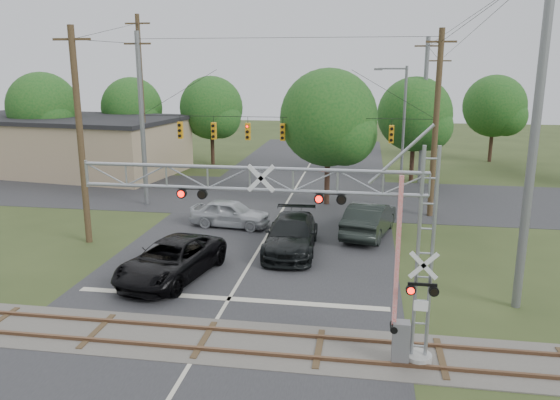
% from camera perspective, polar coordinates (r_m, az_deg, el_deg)
% --- Properties ---
extents(ground, '(160.00, 160.00, 0.00)m').
position_cam_1_polar(ground, '(18.15, -9.81, -17.24)').
color(ground, '#2F3C1B').
rests_on(ground, ground).
extents(road_main, '(14.00, 90.00, 0.02)m').
position_cam_1_polar(road_main, '(26.87, -2.98, -6.42)').
color(road_main, '#2A2B2D').
rests_on(road_main, ground).
extents(road_cross, '(90.00, 12.00, 0.02)m').
position_cam_1_polar(road_cross, '(40.10, 1.15, 0.44)').
color(road_cross, '#2A2B2D').
rests_on(road_cross, ground).
extents(railroad_track, '(90.00, 3.20, 0.17)m').
position_cam_1_polar(railroad_track, '(19.78, -7.92, -14.27)').
color(railroad_track, '#4F4A44').
rests_on(railroad_track, ground).
extents(crossing_gantry, '(11.45, 0.90, 7.05)m').
position_cam_1_polar(crossing_gantry, '(17.07, 3.89, -2.86)').
color(crossing_gantry, gray).
rests_on(crossing_gantry, ground).
extents(traffic_signal_span, '(19.34, 0.36, 11.50)m').
position_cam_1_polar(traffic_signal_span, '(35.12, 1.72, 7.83)').
color(traffic_signal_span, slate).
rests_on(traffic_signal_span, ground).
extents(pickup_black, '(4.05, 6.66, 1.73)m').
position_cam_1_polar(pickup_black, '(25.04, -11.31, -6.15)').
color(pickup_black, black).
rests_on(pickup_black, ground).
extents(car_dark, '(2.73, 6.28, 1.80)m').
position_cam_1_polar(car_dark, '(28.01, 1.18, -3.63)').
color(car_dark, black).
rests_on(car_dark, ground).
extents(sedan_silver, '(4.95, 2.45, 1.62)m').
position_cam_1_polar(sedan_silver, '(32.49, -5.21, -1.38)').
color(sedan_silver, '#A7ABAF').
rests_on(sedan_silver, ground).
extents(suv_dark, '(3.23, 6.03, 1.89)m').
position_cam_1_polar(suv_dark, '(31.09, 9.32, -1.95)').
color(suv_dark, black).
rests_on(suv_dark, ground).
extents(commercial_building, '(22.25, 13.44, 4.92)m').
position_cam_1_polar(commercial_building, '(53.10, -21.72, 5.46)').
color(commercial_building, tan).
rests_on(commercial_building, ground).
extents(streetlight, '(2.49, 0.26, 9.32)m').
position_cam_1_polar(streetlight, '(42.56, 12.57, 7.99)').
color(streetlight, slate).
rests_on(streetlight, ground).
extents(utility_poles, '(25.72, 28.85, 13.54)m').
position_cam_1_polar(utility_poles, '(36.43, 3.74, 8.85)').
color(utility_poles, '#402E1D').
rests_on(utility_poles, ground).
extents(treeline, '(55.86, 26.08, 9.21)m').
position_cam_1_polar(treeline, '(47.31, 2.58, 9.25)').
color(treeline, '#362218').
rests_on(treeline, ground).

